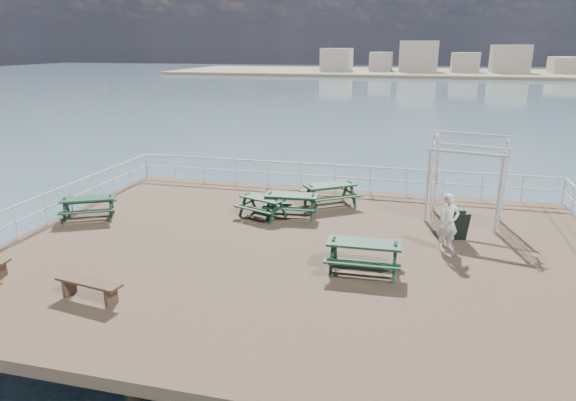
{
  "coord_description": "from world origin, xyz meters",
  "views": [
    {
      "loc": [
        3.27,
        -14.04,
        5.94
      ],
      "look_at": [
        -0.64,
        1.3,
        1.1
      ],
      "focal_mm": 32.0,
      "sensor_mm": 36.0,
      "label": 1
    }
  ],
  "objects_px": {
    "picnic_table_e": "(364,250)",
    "picnic_table_d": "(263,203)",
    "picnic_table_b": "(291,200)",
    "picnic_table_a": "(88,203)",
    "trellis_arbor": "(466,183)",
    "flat_bench_near": "(89,286)",
    "person": "(448,223)",
    "picnic_table_c": "(330,190)"
  },
  "relations": [
    {
      "from": "picnic_table_a",
      "to": "picnic_table_e",
      "type": "xyz_separation_m",
      "value": [
        9.89,
        -2.01,
        0.05
      ]
    },
    {
      "from": "picnic_table_e",
      "to": "trellis_arbor",
      "type": "xyz_separation_m",
      "value": [
        2.91,
        5.03,
        0.76
      ]
    },
    {
      "from": "picnic_table_a",
      "to": "trellis_arbor",
      "type": "xyz_separation_m",
      "value": [
        12.8,
        3.02,
        0.81
      ]
    },
    {
      "from": "person",
      "to": "picnic_table_c",
      "type": "bearing_deg",
      "value": 115.03
    },
    {
      "from": "picnic_table_d",
      "to": "picnic_table_e",
      "type": "xyz_separation_m",
      "value": [
        4.02,
        -3.78,
        0.1
      ]
    },
    {
      "from": "picnic_table_e",
      "to": "flat_bench_near",
      "type": "distance_m",
      "value": 7.04
    },
    {
      "from": "person",
      "to": "trellis_arbor",
      "type": "bearing_deg",
      "value": 52.73
    },
    {
      "from": "picnic_table_a",
      "to": "flat_bench_near",
      "type": "height_order",
      "value": "picnic_table_a"
    },
    {
      "from": "picnic_table_d",
      "to": "picnic_table_c",
      "type": "bearing_deg",
      "value": 62.9
    },
    {
      "from": "trellis_arbor",
      "to": "person",
      "type": "height_order",
      "value": "trellis_arbor"
    },
    {
      "from": "picnic_table_e",
      "to": "picnic_table_c",
      "type": "bearing_deg",
      "value": 106.94
    },
    {
      "from": "picnic_table_e",
      "to": "picnic_table_b",
      "type": "bearing_deg",
      "value": 124.96
    },
    {
      "from": "picnic_table_b",
      "to": "picnic_table_e",
      "type": "bearing_deg",
      "value": -57.91
    },
    {
      "from": "picnic_table_c",
      "to": "picnic_table_d",
      "type": "height_order",
      "value": "picnic_table_c"
    },
    {
      "from": "flat_bench_near",
      "to": "trellis_arbor",
      "type": "bearing_deg",
      "value": 51.51
    },
    {
      "from": "picnic_table_a",
      "to": "picnic_table_d",
      "type": "relative_size",
      "value": 1.13
    },
    {
      "from": "picnic_table_e",
      "to": "picnic_table_d",
      "type": "bearing_deg",
      "value": 135.15
    },
    {
      "from": "picnic_table_c",
      "to": "person",
      "type": "bearing_deg",
      "value": -76.2
    },
    {
      "from": "flat_bench_near",
      "to": "picnic_table_d",
      "type": "bearing_deg",
      "value": 81.93
    },
    {
      "from": "picnic_table_d",
      "to": "picnic_table_e",
      "type": "height_order",
      "value": "picnic_table_e"
    },
    {
      "from": "picnic_table_b",
      "to": "trellis_arbor",
      "type": "distance_m",
      "value": 6.07
    },
    {
      "from": "picnic_table_b",
      "to": "picnic_table_d",
      "type": "relative_size",
      "value": 0.98
    },
    {
      "from": "picnic_table_d",
      "to": "flat_bench_near",
      "type": "relative_size",
      "value": 1.12
    },
    {
      "from": "picnic_table_d",
      "to": "flat_bench_near",
      "type": "bearing_deg",
      "value": -86.01
    },
    {
      "from": "picnic_table_b",
      "to": "picnic_table_c",
      "type": "bearing_deg",
      "value": 49.96
    },
    {
      "from": "picnic_table_e",
      "to": "trellis_arbor",
      "type": "height_order",
      "value": "trellis_arbor"
    },
    {
      "from": "picnic_table_a",
      "to": "picnic_table_b",
      "type": "relative_size",
      "value": 1.16
    },
    {
      "from": "picnic_table_a",
      "to": "trellis_arbor",
      "type": "relative_size",
      "value": 0.74
    },
    {
      "from": "flat_bench_near",
      "to": "picnic_table_a",
      "type": "bearing_deg",
      "value": 133.96
    },
    {
      "from": "picnic_table_c",
      "to": "trellis_arbor",
      "type": "distance_m",
      "value": 4.92
    },
    {
      "from": "picnic_table_b",
      "to": "picnic_table_e",
      "type": "height_order",
      "value": "picnic_table_e"
    },
    {
      "from": "picnic_table_b",
      "to": "flat_bench_near",
      "type": "bearing_deg",
      "value": -117.89
    },
    {
      "from": "picnic_table_b",
      "to": "picnic_table_d",
      "type": "distance_m",
      "value": 1.04
    },
    {
      "from": "picnic_table_e",
      "to": "picnic_table_a",
      "type": "bearing_deg",
      "value": 166.93
    },
    {
      "from": "picnic_table_d",
      "to": "picnic_table_e",
      "type": "bearing_deg",
      "value": -21.96
    },
    {
      "from": "picnic_table_c",
      "to": "trellis_arbor",
      "type": "bearing_deg",
      "value": -43.34
    },
    {
      "from": "picnic_table_b",
      "to": "picnic_table_e",
      "type": "xyz_separation_m",
      "value": [
        3.03,
        -4.09,
        0.03
      ]
    },
    {
      "from": "picnic_table_a",
      "to": "person",
      "type": "height_order",
      "value": "person"
    },
    {
      "from": "picnic_table_e",
      "to": "flat_bench_near",
      "type": "relative_size",
      "value": 1.12
    },
    {
      "from": "picnic_table_d",
      "to": "picnic_table_b",
      "type": "bearing_deg",
      "value": 38.33
    },
    {
      "from": "picnic_table_a",
      "to": "person",
      "type": "distance_m",
      "value": 12.15
    },
    {
      "from": "picnic_table_a",
      "to": "trellis_arbor",
      "type": "bearing_deg",
      "value": -14.36
    }
  ]
}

